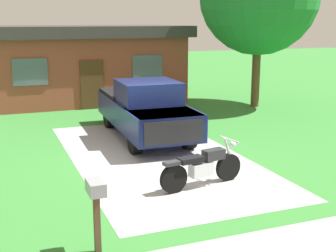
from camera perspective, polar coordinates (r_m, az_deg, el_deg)
name	(u,v)px	position (r m, az deg, el deg)	size (l,w,h in m)	color
ground_plane	(156,156)	(12.99, -1.51, -3.80)	(80.00, 80.00, 0.00)	#347B32
driveway_pad	(156,156)	(12.99, -1.51, -3.79)	(4.58, 8.94, 0.01)	#9F9F9F
motorcycle	(203,167)	(10.61, 4.33, -5.08)	(2.19, 0.78, 1.09)	black
pickup_truck	(144,108)	(15.02, -2.97, 2.25)	(2.19, 5.69, 1.90)	black
mailbox	(96,197)	(7.58, -8.93, -8.74)	(0.26, 0.48, 1.26)	#4C3823
neighbor_house	(80,62)	(22.36, -10.86, 7.77)	(9.60, 5.60, 3.50)	brown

